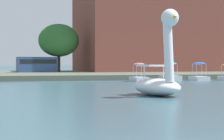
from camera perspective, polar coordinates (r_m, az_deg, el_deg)
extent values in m
cube|color=#5B6051|center=(45.20, -11.50, -0.60)|extent=(126.70, 26.69, 0.45)
ellipsoid|color=white|center=(17.34, 6.46, -2.44)|extent=(2.02, 3.26, 0.76)
cylinder|color=white|center=(16.49, 8.16, 2.82)|extent=(0.47, 0.66, 2.70)
sphere|color=white|center=(16.49, 8.38, 7.49)|extent=(0.84, 0.84, 0.73)
cone|color=yellow|center=(16.24, 8.93, 7.59)|extent=(0.47, 0.52, 0.40)
cube|color=white|center=(17.53, 6.06, 0.64)|extent=(1.26, 1.28, 0.08)
cylinder|color=silver|center=(17.29, 4.64, -0.28)|extent=(0.04, 0.04, 0.55)
cylinder|color=silver|center=(17.78, 7.44, -0.25)|extent=(0.04, 0.04, 0.55)
cube|color=white|center=(31.24, 3.92, -1.33)|extent=(1.10, 1.99, 0.35)
ellipsoid|color=pink|center=(31.22, 3.92, 0.85)|extent=(0.87, 1.04, 0.20)
cylinder|color=#B7B7BF|center=(31.50, 3.09, -0.07)|extent=(0.04, 0.04, 1.02)
cylinder|color=#B7B7BF|center=(31.72, 4.25, -0.07)|extent=(0.04, 0.04, 1.02)
cylinder|color=#B7B7BF|center=(30.72, 3.58, -0.10)|extent=(0.04, 0.04, 1.02)
cylinder|color=#B7B7BF|center=(30.95, 4.76, -0.09)|extent=(0.04, 0.04, 1.02)
cube|color=white|center=(32.76, 8.42, -1.17)|extent=(1.33, 2.09, 0.42)
ellipsoid|color=#2DB7D1|center=(32.73, 8.43, 0.92)|extent=(1.06, 1.29, 0.20)
cylinder|color=#B7B7BF|center=(33.07, 7.45, 0.07)|extent=(0.04, 0.04, 0.99)
cylinder|color=#B7B7BF|center=(33.36, 8.77, 0.07)|extent=(0.04, 0.04, 0.99)
cylinder|color=#B7B7BF|center=(32.12, 8.07, 0.05)|extent=(0.04, 0.04, 0.99)
cylinder|color=#B7B7BF|center=(32.42, 9.42, 0.05)|extent=(0.04, 0.04, 0.99)
cube|color=white|center=(33.69, 12.49, -1.19)|extent=(1.21, 1.91, 0.35)
ellipsoid|color=blue|center=(33.67, 12.50, 0.92)|extent=(1.10, 1.07, 0.20)
cylinder|color=#B7B7BF|center=(33.87, 11.55, 0.02)|extent=(0.04, 0.04, 1.07)
cylinder|color=#B7B7BF|center=(34.22, 12.86, 0.02)|extent=(0.04, 0.04, 1.07)
cylinder|color=#B7B7BF|center=(33.12, 12.12, 0.00)|extent=(0.04, 0.04, 1.07)
cylinder|color=#B7B7BF|center=(33.48, 13.45, 0.00)|extent=(0.04, 0.04, 1.07)
cylinder|color=#B7B7BF|center=(34.96, 15.56, -0.06)|extent=(0.04, 0.04, 0.98)
cylinder|color=#4C3823|center=(46.37, -7.70, 1.72)|extent=(0.35, 0.35, 3.24)
ellipsoid|color=#2D662D|center=(46.45, -7.71, 4.28)|extent=(4.88, 4.99, 3.82)
cube|color=navy|center=(45.36, -10.81, 0.77)|extent=(4.60, 2.44, 1.72)
cube|color=black|center=(45.36, -10.81, 1.21)|extent=(4.25, 2.43, 0.48)
cube|color=brown|center=(53.00, 6.39, 6.51)|extent=(20.85, 13.16, 12.28)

